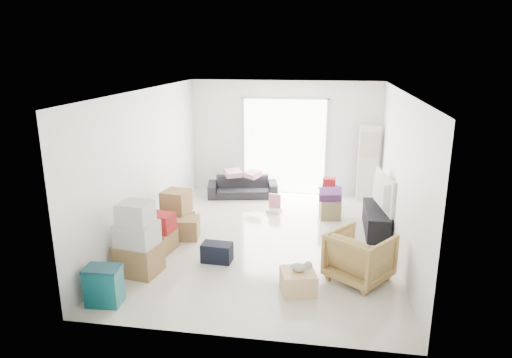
{
  "coord_description": "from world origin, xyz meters",
  "views": [
    {
      "loc": [
        1.03,
        -7.71,
        3.35
      ],
      "look_at": [
        -0.24,
        0.2,
        1.1
      ],
      "focal_mm": 32.0,
      "sensor_mm": 36.0,
      "label": 1
    }
  ],
  "objects_px": {
    "tv_console": "(376,220)",
    "wood_crate": "(298,281)",
    "kids_table": "(329,186)",
    "ottoman": "(330,209)",
    "sofa": "(243,183)",
    "ac_tower": "(368,164)",
    "television": "(377,205)",
    "armchair": "(360,254)",
    "storage_bins": "(104,286)"
  },
  "relations": [
    {
      "from": "ac_tower",
      "to": "television",
      "type": "bearing_deg",
      "value": -88.5
    },
    {
      "from": "kids_table",
      "to": "ottoman",
      "type": "bearing_deg",
      "value": -87.59
    },
    {
      "from": "sofa",
      "to": "storage_bins",
      "type": "height_order",
      "value": "sofa"
    },
    {
      "from": "television",
      "to": "armchair",
      "type": "relative_size",
      "value": 1.4
    },
    {
      "from": "ac_tower",
      "to": "ottoman",
      "type": "xyz_separation_m",
      "value": [
        -0.82,
        -1.31,
        -0.67
      ]
    },
    {
      "from": "storage_bins",
      "to": "television",
      "type": "bearing_deg",
      "value": 40.01
    },
    {
      "from": "armchair",
      "to": "wood_crate",
      "type": "bearing_deg",
      "value": 66.12
    },
    {
      "from": "television",
      "to": "armchair",
      "type": "height_order",
      "value": "armchair"
    },
    {
      "from": "storage_bins",
      "to": "wood_crate",
      "type": "xyz_separation_m",
      "value": [
        2.59,
        0.75,
        -0.12
      ]
    },
    {
      "from": "television",
      "to": "sofa",
      "type": "height_order",
      "value": "sofa"
    },
    {
      "from": "television",
      "to": "kids_table",
      "type": "relative_size",
      "value": 1.88
    },
    {
      "from": "tv_console",
      "to": "armchair",
      "type": "distance_m",
      "value": 2.07
    },
    {
      "from": "television",
      "to": "ottoman",
      "type": "xyz_separation_m",
      "value": [
        -0.87,
        0.61,
        -0.33
      ]
    },
    {
      "from": "ac_tower",
      "to": "sofa",
      "type": "height_order",
      "value": "ac_tower"
    },
    {
      "from": "wood_crate",
      "to": "sofa",
      "type": "bearing_deg",
      "value": 110.77
    },
    {
      "from": "sofa",
      "to": "armchair",
      "type": "distance_m",
      "value": 4.54
    },
    {
      "from": "ottoman",
      "to": "ac_tower",
      "type": "bearing_deg",
      "value": 57.73
    },
    {
      "from": "armchair",
      "to": "tv_console",
      "type": "bearing_deg",
      "value": -65.53
    },
    {
      "from": "armchair",
      "to": "ottoman",
      "type": "bearing_deg",
      "value": -43.89
    },
    {
      "from": "ac_tower",
      "to": "storage_bins",
      "type": "xyz_separation_m",
      "value": [
        -3.85,
        -5.19,
        -0.6
      ]
    },
    {
      "from": "storage_bins",
      "to": "wood_crate",
      "type": "height_order",
      "value": "storage_bins"
    },
    {
      "from": "ac_tower",
      "to": "wood_crate",
      "type": "height_order",
      "value": "ac_tower"
    },
    {
      "from": "storage_bins",
      "to": "armchair",
      "type": "bearing_deg",
      "value": 19.89
    },
    {
      "from": "wood_crate",
      "to": "storage_bins",
      "type": "bearing_deg",
      "value": -163.8
    },
    {
      "from": "tv_console",
      "to": "kids_table",
      "type": "relative_size",
      "value": 2.2
    },
    {
      "from": "tv_console",
      "to": "wood_crate",
      "type": "distance_m",
      "value": 2.84
    },
    {
      "from": "ac_tower",
      "to": "ottoman",
      "type": "distance_m",
      "value": 1.68
    },
    {
      "from": "armchair",
      "to": "wood_crate",
      "type": "height_order",
      "value": "armchair"
    },
    {
      "from": "armchair",
      "to": "kids_table",
      "type": "distance_m",
      "value": 3.5
    },
    {
      "from": "television",
      "to": "storage_bins",
      "type": "height_order",
      "value": "television"
    },
    {
      "from": "tv_console",
      "to": "sofa",
      "type": "height_order",
      "value": "sofa"
    },
    {
      "from": "tv_console",
      "to": "armchair",
      "type": "bearing_deg",
      "value": -101.93
    },
    {
      "from": "armchair",
      "to": "kids_table",
      "type": "relative_size",
      "value": 1.34
    },
    {
      "from": "armchair",
      "to": "wood_crate",
      "type": "xyz_separation_m",
      "value": [
        -0.88,
        -0.5,
        -0.26
      ]
    },
    {
      "from": "wood_crate",
      "to": "armchair",
      "type": "bearing_deg",
      "value": 29.73
    },
    {
      "from": "sofa",
      "to": "storage_bins",
      "type": "distance_m",
      "value": 5.13
    },
    {
      "from": "tv_console",
      "to": "ottoman",
      "type": "distance_m",
      "value": 1.06
    },
    {
      "from": "armchair",
      "to": "ottoman",
      "type": "relative_size",
      "value": 2.05
    },
    {
      "from": "ottoman",
      "to": "wood_crate",
      "type": "bearing_deg",
      "value": -97.91
    },
    {
      "from": "ac_tower",
      "to": "television",
      "type": "xyz_separation_m",
      "value": [
        0.05,
        -1.91,
        -0.34
      ]
    },
    {
      "from": "ac_tower",
      "to": "storage_bins",
      "type": "bearing_deg",
      "value": -126.59
    },
    {
      "from": "television",
      "to": "ac_tower",
      "type": "bearing_deg",
      "value": -8.19
    },
    {
      "from": "sofa",
      "to": "ac_tower",
      "type": "bearing_deg",
      "value": -8.32
    },
    {
      "from": "sofa",
      "to": "ottoman",
      "type": "relative_size",
      "value": 3.99
    },
    {
      "from": "ac_tower",
      "to": "armchair",
      "type": "distance_m",
      "value": 3.97
    },
    {
      "from": "tv_console",
      "to": "kids_table",
      "type": "height_order",
      "value": "kids_table"
    },
    {
      "from": "sofa",
      "to": "tv_console",
      "type": "bearing_deg",
      "value": -42.3
    },
    {
      "from": "sofa",
      "to": "storage_bins",
      "type": "bearing_deg",
      "value": -112.17
    },
    {
      "from": "tv_console",
      "to": "wood_crate",
      "type": "xyz_separation_m",
      "value": [
        -1.31,
        -2.52,
        -0.07
      ]
    },
    {
      "from": "ottoman",
      "to": "wood_crate",
      "type": "distance_m",
      "value": 3.16
    }
  ]
}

